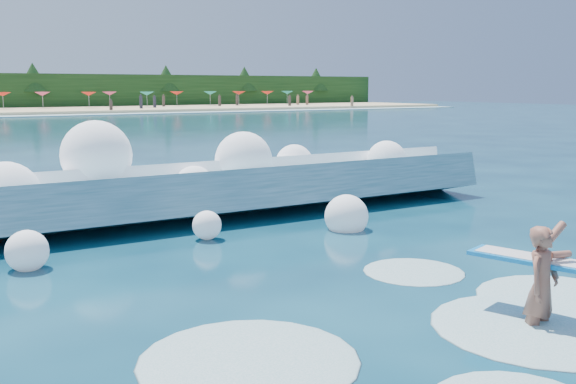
{
  "coord_description": "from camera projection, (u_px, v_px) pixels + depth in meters",
  "views": [
    {
      "loc": [
        -4.65,
        -8.09,
        3.14
      ],
      "look_at": [
        1.5,
        2.0,
        1.2
      ],
      "focal_mm": 40.0,
      "sensor_mm": 36.0,
      "label": 1
    }
  ],
  "objects": [
    {
      "name": "surfer_with_board",
      "position": [
        544.0,
        282.0,
        8.44
      ],
      "size": [
        1.21,
        2.85,
        1.64
      ],
      "color": "#945845",
      "rests_on": "ground"
    },
    {
      "name": "breaking_wave",
      "position": [
        136.0,
        198.0,
        14.96
      ],
      "size": [
        19.15,
        2.93,
        1.65
      ],
      "color": "teal",
      "rests_on": "ground"
    },
    {
      "name": "wave_spray",
      "position": [
        119.0,
        177.0,
        14.57
      ],
      "size": [
        15.3,
        5.1,
        2.57
      ],
      "color": "white",
      "rests_on": "ground"
    },
    {
      "name": "ground",
      "position": [
        272.0,
        297.0,
        9.72
      ],
      "size": [
        200.0,
        200.0,
        0.0
      ],
      "primitive_type": "plane",
      "color": "#072A3F",
      "rests_on": "ground"
    },
    {
      "name": "surf_foam",
      "position": [
        475.0,
        326.0,
        8.51
      ],
      "size": [
        8.82,
        5.94,
        0.14
      ],
      "color": "silver",
      "rests_on": "ground"
    }
  ]
}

